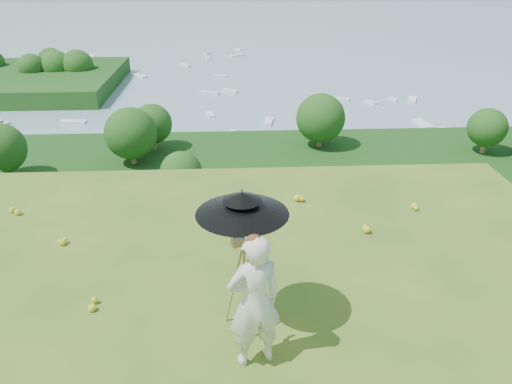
{
  "coord_description": "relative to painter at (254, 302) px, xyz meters",
  "views": [
    {
      "loc": [
        0.94,
        -3.7,
        4.52
      ],
      "look_at": [
        1.34,
        3.93,
        0.85
      ],
      "focal_mm": 35.0,
      "sensor_mm": 36.0,
      "label": 1
    }
  ],
  "objects": [
    {
      "name": "field_easel",
      "position": [
        -0.1,
        0.6,
        -0.08
      ],
      "size": [
        0.8,
        0.8,
        1.61
      ],
      "primitive_type": null,
      "rotation": [
        0.0,
        0.0,
        0.4
      ],
      "color": "olive",
      "rests_on": "ground"
    },
    {
      "name": "moored_boats",
      "position": [
        -13.66,
        160.07,
        -34.53
      ],
      "size": [
        140.0,
        140.0,
        0.7
      ],
      "primitive_type": null,
      "color": "white",
      "rests_on": "bay_water"
    },
    {
      "name": "painter",
      "position": [
        0.0,
        0.0,
        0.0
      ],
      "size": [
        0.74,
        0.59,
        1.77
      ],
      "primitive_type": "imported",
      "rotation": [
        0.0,
        0.0,
        3.43
      ],
      "color": "silver",
      "rests_on": "ground"
    },
    {
      "name": "sun_umbrella",
      "position": [
        -0.11,
        0.63,
        0.79
      ],
      "size": [
        1.46,
        1.46,
        0.7
      ],
      "primitive_type": null,
      "rotation": [
        0.0,
        0.0,
        0.37
      ],
      "color": "black",
      "rests_on": "field_easel"
    },
    {
      "name": "shoreline_tier",
      "position": [
        -1.16,
        74.07,
        -36.88
      ],
      "size": [
        170.0,
        28.0,
        8.0
      ],
      "primitive_type": "cube",
      "color": "gray",
      "rests_on": "bay_water"
    },
    {
      "name": "slope_trees",
      "position": [
        -1.16,
        34.07,
        -15.88
      ],
      "size": [
        110.0,
        50.0,
        6.0
      ],
      "primitive_type": null,
      "color": "#214514",
      "rests_on": "forest_slope"
    },
    {
      "name": "harbor_town",
      "position": [
        -1.16,
        74.07,
        -30.38
      ],
      "size": [
        110.0,
        22.0,
        5.0
      ],
      "primitive_type": null,
      "color": "silver",
      "rests_on": "shoreline_tier"
    },
    {
      "name": "bay_water",
      "position": [
        -1.16,
        239.07,
        -34.88
      ],
      "size": [
        700.0,
        700.0,
        0.0
      ],
      "primitive_type": "plane",
      "color": "#7496A5",
      "rests_on": "ground"
    },
    {
      "name": "forest_slope",
      "position": [
        -1.16,
        34.07,
        -29.88
      ],
      "size": [
        140.0,
        56.0,
        22.0
      ],
      "primitive_type": "cube",
      "color": "black",
      "rests_on": "bay_water"
    },
    {
      "name": "painter_cap",
      "position": [
        0.0,
        0.0,
        0.83
      ],
      "size": [
        0.29,
        0.31,
        0.1
      ],
      "primitive_type": null,
      "rotation": [
        0.0,
        0.0,
        0.41
      ],
      "color": "#DF7A81",
      "rests_on": "painter"
    }
  ]
}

